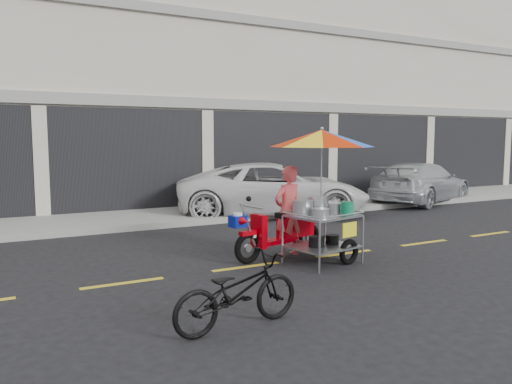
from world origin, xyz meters
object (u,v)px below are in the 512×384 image
silver_pickup (421,183)px  near_bicycle (237,292)px  food_vendor_rig (309,177)px  white_pickup (273,189)px

silver_pickup → near_bicycle: silver_pickup is taller
near_bicycle → food_vendor_rig: 3.47m
white_pickup → food_vendor_rig: (-1.98, -4.65, 0.72)m
silver_pickup → near_bicycle: (-9.98, -6.94, -0.24)m
silver_pickup → food_vendor_rig: bearing=101.9°
white_pickup → silver_pickup: bearing=-65.4°
near_bicycle → food_vendor_rig: food_vendor_rig is taller
white_pickup → near_bicycle: size_ratio=3.28×
white_pickup → near_bicycle: bearing=171.5°
silver_pickup → food_vendor_rig: 8.92m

